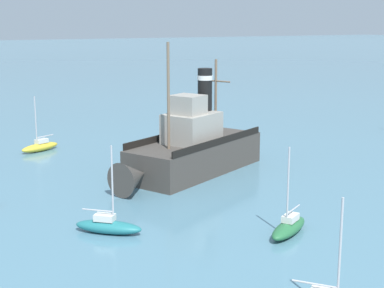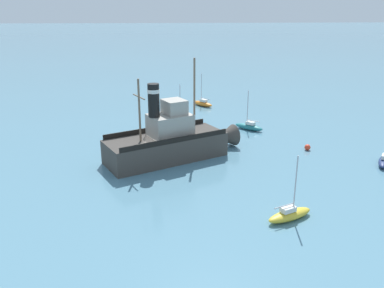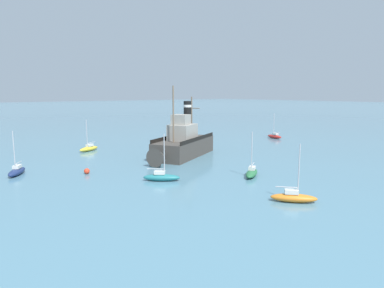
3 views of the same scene
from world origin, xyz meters
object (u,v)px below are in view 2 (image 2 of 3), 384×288
Objects in this scene: sailboat_teal at (249,126)px; mooring_buoy at (307,147)px; sailboat_yellow at (290,214)px; sailboat_orange at (203,103)px; sailboat_green at (178,118)px; old_tugboat at (171,141)px.

mooring_buoy is at bearing 31.91° from sailboat_teal.
sailboat_orange is at bearing -174.51° from sailboat_yellow.
sailboat_green is at bearing -26.25° from sailboat_orange.
sailboat_orange is 13.50m from sailboat_teal.
sailboat_yellow is (12.94, 8.39, -1.40)m from old_tugboat.
sailboat_green is (-13.83, 1.07, -1.40)m from old_tugboat.
sailboat_orange reaches higher than mooring_buoy.
old_tugboat reaches higher than sailboat_teal.
mooring_buoy is (12.35, 13.49, -0.11)m from sailboat_green.
old_tugboat is 2.93× the size of sailboat_teal.
sailboat_yellow is at bearing -3.48° from sailboat_teal.
sailboat_yellow is 15.69m from mooring_buoy.
sailboat_orange is at bearing -159.66° from sailboat_teal.
old_tugboat is at bearing -4.42° from sailboat_green.
sailboat_green is 18.29m from mooring_buoy.
mooring_buoy is (7.74, 4.82, -0.11)m from sailboat_teal.
mooring_buoy is at bearing 47.52° from sailboat_green.
sailboat_teal reaches higher than mooring_buoy.
sailboat_green is (-26.77, -7.32, 0.00)m from sailboat_yellow.
mooring_buoy is (20.40, 9.51, -0.11)m from sailboat_orange.
sailboat_orange is 7.70× the size of mooring_buoy.
sailboat_teal is at bearing -148.09° from mooring_buoy.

